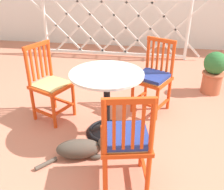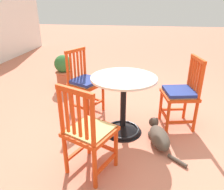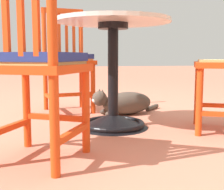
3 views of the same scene
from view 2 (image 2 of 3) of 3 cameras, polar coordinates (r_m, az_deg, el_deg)
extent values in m
plane|color=#C6755B|center=(2.86, 6.27, -8.76)|extent=(24.00, 24.00, 0.00)
cone|color=black|center=(2.76, 2.83, -8.68)|extent=(0.48, 0.48, 0.10)
torus|color=black|center=(2.77, 2.81, -9.11)|extent=(0.44, 0.44, 0.04)
cylinder|color=black|center=(2.60, 2.97, -2.67)|extent=(0.07, 0.07, 0.66)
cylinder|color=black|center=(2.48, 3.12, 3.81)|extent=(0.20, 0.20, 0.04)
cylinder|color=silver|center=(2.47, 3.13, 4.52)|extent=(0.76, 0.76, 0.02)
cylinder|color=#D64214|center=(3.19, -2.36, -0.35)|extent=(0.04, 0.04, 0.45)
cylinder|color=#D64214|center=(2.96, -6.43, -2.53)|extent=(0.04, 0.04, 0.45)
cylinder|color=#D64214|center=(3.32, -7.07, 4.70)|extent=(0.04, 0.04, 0.91)
cylinder|color=#D64214|center=(3.09, -11.32, 2.97)|extent=(0.04, 0.04, 0.91)
cube|color=#D64214|center=(3.33, -4.64, -0.98)|extent=(0.18, 0.31, 0.03)
cube|color=#D64214|center=(3.10, -8.70, -3.10)|extent=(0.18, 0.31, 0.03)
cube|color=#D64214|center=(3.10, -4.29, -2.32)|extent=(0.31, 0.18, 0.03)
cube|color=#D64214|center=(3.10, -6.85, 2.86)|extent=(0.54, 0.54, 0.04)
cube|color=tan|center=(3.09, -6.87, 3.24)|extent=(0.47, 0.47, 0.02)
cube|color=#D64214|center=(3.20, -8.10, 8.17)|extent=(0.03, 0.03, 0.39)
cube|color=#D64214|center=(3.16, -8.95, 7.89)|extent=(0.03, 0.03, 0.39)
cube|color=#D64214|center=(3.11, -9.83, 7.59)|extent=(0.03, 0.03, 0.39)
cube|color=#D64214|center=(3.06, -10.74, 7.28)|extent=(0.03, 0.03, 0.39)
cube|color=#D64214|center=(3.08, -9.65, 11.49)|extent=(0.35, 0.20, 0.04)
cube|color=navy|center=(3.08, -6.89, 3.77)|extent=(0.49, 0.49, 0.04)
cylinder|color=#D64214|center=(2.32, -6.24, -10.59)|extent=(0.04, 0.04, 0.45)
cylinder|color=#D64214|center=(2.16, 1.03, -13.42)|extent=(0.04, 0.04, 0.45)
cylinder|color=#D64214|center=(1.99, -12.73, -9.59)|extent=(0.04, 0.04, 0.91)
cylinder|color=#D64214|center=(1.80, -4.81, -13.06)|extent=(0.04, 0.04, 0.91)
cube|color=#D64214|center=(2.27, -8.90, -14.34)|extent=(0.32, 0.17, 0.03)
cube|color=#D64214|center=(2.10, -1.56, -17.63)|extent=(0.32, 0.17, 0.03)
cube|color=#D64214|center=(2.27, -2.73, -13.11)|extent=(0.17, 0.32, 0.03)
cube|color=#D64214|center=(2.01, -5.72, -9.53)|extent=(0.53, 0.53, 0.04)
cube|color=tan|center=(1.99, -5.75, -9.00)|extent=(0.46, 0.46, 0.02)
cube|color=#D64214|center=(1.83, -11.85, -4.40)|extent=(0.03, 0.03, 0.39)
cube|color=#D64214|center=(1.79, -10.27, -4.98)|extent=(0.03, 0.03, 0.39)
cube|color=#D64214|center=(1.75, -8.62, -5.59)|extent=(0.03, 0.03, 0.39)
cube|color=#D64214|center=(1.71, -6.89, -6.22)|extent=(0.03, 0.03, 0.39)
cube|color=#D64214|center=(1.68, -9.93, 0.99)|extent=(0.19, 0.36, 0.04)
cylinder|color=#D64214|center=(2.74, 14.54, -5.49)|extent=(0.04, 0.04, 0.45)
cylinder|color=#D64214|center=(3.03, 12.73, -2.36)|extent=(0.04, 0.04, 0.45)
cylinder|color=#D64214|center=(2.76, 21.78, -0.92)|extent=(0.04, 0.04, 0.91)
cylinder|color=#D64214|center=(3.05, 19.30, 1.75)|extent=(0.04, 0.04, 0.91)
cube|color=#D64214|center=(2.84, 17.66, -6.81)|extent=(0.10, 0.34, 0.03)
cube|color=#D64214|center=(3.11, 15.62, -3.66)|extent=(0.10, 0.34, 0.03)
cube|color=#D64214|center=(2.91, 13.49, -4.81)|extent=(0.34, 0.10, 0.03)
cube|color=#D64214|center=(2.85, 17.27, -0.01)|extent=(0.47, 0.47, 0.04)
cube|color=tan|center=(2.84, 17.32, 0.40)|extent=(0.41, 0.41, 0.02)
cube|color=#D64214|center=(2.74, 21.93, 3.95)|extent=(0.03, 0.02, 0.39)
cube|color=#D64214|center=(2.80, 21.39, 4.43)|extent=(0.03, 0.02, 0.39)
cube|color=#D64214|center=(2.86, 20.86, 4.90)|extent=(0.03, 0.02, 0.39)
cube|color=#D64214|center=(2.92, 20.36, 5.34)|extent=(0.03, 0.02, 0.39)
cube|color=#D64214|center=(2.77, 21.76, 8.76)|extent=(0.38, 0.11, 0.04)
cube|color=navy|center=(2.83, 17.39, 0.95)|extent=(0.43, 0.43, 0.04)
ellipsoid|color=#4C4238|center=(2.56, 12.35, -10.88)|extent=(0.48, 0.30, 0.19)
ellipsoid|color=silver|center=(2.65, 11.70, -9.85)|extent=(0.21, 0.19, 0.14)
sphere|color=#4C4238|center=(2.73, 10.93, -7.00)|extent=(0.12, 0.12, 0.12)
ellipsoid|color=silver|center=(2.78, 10.68, -6.77)|extent=(0.06, 0.06, 0.04)
cone|color=#4C4238|center=(2.69, 10.43, -6.18)|extent=(0.04, 0.04, 0.04)
cone|color=#4C4238|center=(2.71, 11.74, -6.09)|extent=(0.04, 0.04, 0.04)
ellipsoid|color=#4C4238|center=(2.72, 10.08, -10.20)|extent=(0.13, 0.08, 0.05)
ellipsoid|color=#4C4238|center=(2.75, 12.33, -10.00)|extent=(0.13, 0.08, 0.05)
cylinder|color=#4C4238|center=(2.41, 16.78, -16.18)|extent=(0.17, 0.19, 0.04)
cylinder|color=#B25B3D|center=(4.17, -12.37, 4.07)|extent=(0.28, 0.28, 0.32)
torus|color=#B25B3D|center=(4.13, -12.54, 5.90)|extent=(0.32, 0.32, 0.04)
sphere|color=#2D6B33|center=(4.08, -12.74, 8.03)|extent=(0.32, 0.32, 0.32)
camera|label=1|loc=(3.46, 49.71, 18.84)|focal=40.61mm
camera|label=3|loc=(3.66, -29.63, 4.12)|focal=49.10mm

